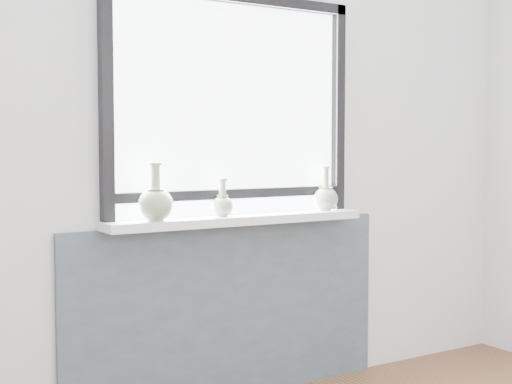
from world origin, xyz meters
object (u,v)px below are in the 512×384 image
vase_b (223,204)px  windowsill (238,220)px  vase_a (156,202)px  vase_c (325,197)px

vase_b → windowsill: bearing=4.2°
vase_a → vase_b: 0.35m
vase_a → vase_c: vase_a is taller
vase_b → vase_c: vase_c is taller
vase_a → vase_c: 0.95m
windowsill → vase_c: vase_c is taller
windowsill → vase_c: (0.51, 0.00, 0.09)m
vase_c → vase_b: bearing=-179.3°
vase_a → vase_b: vase_a is taller
windowsill → vase_b: bearing=-175.8°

